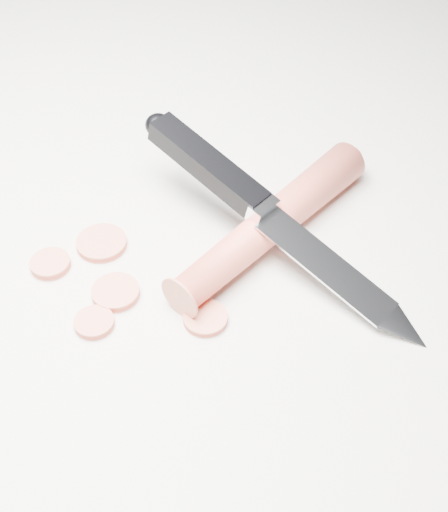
% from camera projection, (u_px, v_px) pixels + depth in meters
% --- Properties ---
extents(ground, '(2.40, 2.40, 0.00)m').
position_uv_depth(ground, '(149.00, 250.00, 0.58)').
color(ground, silver).
rests_on(ground, ground).
extents(carrot, '(0.09, 0.21, 0.03)m').
position_uv_depth(carrot, '(272.00, 223.00, 0.58)').
color(carrot, '#DA4D3C').
rests_on(carrot, ground).
extents(carrot_slice_0, '(0.04, 0.04, 0.01)m').
position_uv_depth(carrot_slice_0, '(102.00, 243.00, 0.58)').
color(carrot_slice_0, '#D96C50').
rests_on(carrot_slice_0, ground).
extents(carrot_slice_1, '(0.03, 0.03, 0.01)m').
position_uv_depth(carrot_slice_1, '(99.00, 239.00, 0.58)').
color(carrot_slice_1, '#D96C50').
rests_on(carrot_slice_1, ground).
extents(carrot_slice_2, '(0.03, 0.03, 0.01)m').
position_uv_depth(carrot_slice_2, '(205.00, 318.00, 0.53)').
color(carrot_slice_2, '#D96C50').
rests_on(carrot_slice_2, ground).
extents(carrot_slice_3, '(0.03, 0.03, 0.01)m').
position_uv_depth(carrot_slice_3, '(50.00, 264.00, 0.56)').
color(carrot_slice_3, '#D96C50').
rests_on(carrot_slice_3, ground).
extents(carrot_slice_4, '(0.04, 0.04, 0.01)m').
position_uv_depth(carrot_slice_4, '(116.00, 292.00, 0.54)').
color(carrot_slice_4, '#D96C50').
rests_on(carrot_slice_4, ground).
extents(carrot_slice_5, '(0.03, 0.03, 0.01)m').
position_uv_depth(carrot_slice_5, '(94.00, 323.00, 0.52)').
color(carrot_slice_5, '#D96C50').
rests_on(carrot_slice_5, ground).
extents(kitchen_knife, '(0.28, 0.11, 0.07)m').
position_uv_depth(kitchen_knife, '(279.00, 219.00, 0.55)').
color(kitchen_knife, silver).
rests_on(kitchen_knife, ground).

